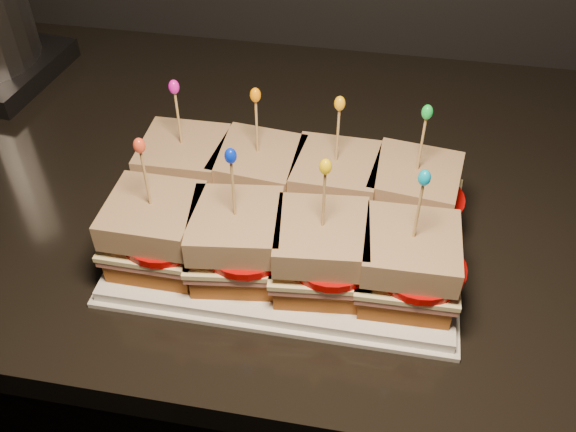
# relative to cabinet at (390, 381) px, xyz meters

# --- Properties ---
(cabinet) EXTENTS (2.60, 0.68, 0.83)m
(cabinet) POSITION_rel_cabinet_xyz_m (0.00, 0.00, 0.00)
(cabinet) COLOR black
(cabinet) RESTS_ON ground
(granite_slab) EXTENTS (2.64, 0.72, 0.04)m
(granite_slab) POSITION_rel_cabinet_xyz_m (0.00, 0.00, 0.43)
(granite_slab) COLOR black
(granite_slab) RESTS_ON cabinet
(platter) EXTENTS (0.38, 0.24, 0.02)m
(platter) POSITION_rel_cabinet_xyz_m (-0.16, -0.14, 0.46)
(platter) COLOR white
(platter) RESTS_ON granite_slab
(platter_rim) EXTENTS (0.39, 0.25, 0.01)m
(platter_rim) POSITION_rel_cabinet_xyz_m (-0.16, -0.14, 0.45)
(platter_rim) COLOR white
(platter_rim) RESTS_ON granite_slab
(sandwich_0_bread_bot) EXTENTS (0.09, 0.09, 0.03)m
(sandwich_0_bread_bot) POSITION_rel_cabinet_xyz_m (-0.30, -0.09, 0.48)
(sandwich_0_bread_bot) COLOR brown
(sandwich_0_bread_bot) RESTS_ON platter
(sandwich_0_ham) EXTENTS (0.10, 0.10, 0.01)m
(sandwich_0_ham) POSITION_rel_cabinet_xyz_m (-0.30, -0.09, 0.50)
(sandwich_0_ham) COLOR #C77369
(sandwich_0_ham) RESTS_ON sandwich_0_bread_bot
(sandwich_0_cheese) EXTENTS (0.11, 0.10, 0.01)m
(sandwich_0_cheese) POSITION_rel_cabinet_xyz_m (-0.30, -0.09, 0.51)
(sandwich_0_cheese) COLOR beige
(sandwich_0_cheese) RESTS_ON sandwich_0_ham
(sandwich_0_tomato) EXTENTS (0.09, 0.09, 0.01)m
(sandwich_0_tomato) POSITION_rel_cabinet_xyz_m (-0.28, -0.09, 0.51)
(sandwich_0_tomato) COLOR #AB0605
(sandwich_0_tomato) RESTS_ON sandwich_0_cheese
(sandwich_0_bread_top) EXTENTS (0.10, 0.10, 0.03)m
(sandwich_0_bread_top) POSITION_rel_cabinet_xyz_m (-0.30, -0.09, 0.53)
(sandwich_0_bread_top) COLOR #613113
(sandwich_0_bread_top) RESTS_ON sandwich_0_tomato
(sandwich_0_pick) EXTENTS (0.00, 0.00, 0.09)m
(sandwich_0_pick) POSITION_rel_cabinet_xyz_m (-0.30, -0.09, 0.58)
(sandwich_0_pick) COLOR tan
(sandwich_0_pick) RESTS_ON sandwich_0_bread_top
(sandwich_0_frill) EXTENTS (0.01, 0.01, 0.02)m
(sandwich_0_frill) POSITION_rel_cabinet_xyz_m (-0.30, -0.09, 0.63)
(sandwich_0_frill) COLOR #D812A7
(sandwich_0_frill) RESTS_ON sandwich_0_pick
(sandwich_1_bread_bot) EXTENTS (0.10, 0.10, 0.03)m
(sandwich_1_bread_bot) POSITION_rel_cabinet_xyz_m (-0.20, -0.09, 0.48)
(sandwich_1_bread_bot) COLOR brown
(sandwich_1_bread_bot) RESTS_ON platter
(sandwich_1_ham) EXTENTS (0.11, 0.11, 0.01)m
(sandwich_1_ham) POSITION_rel_cabinet_xyz_m (-0.20, -0.09, 0.50)
(sandwich_1_ham) COLOR #C77369
(sandwich_1_ham) RESTS_ON sandwich_1_bread_bot
(sandwich_1_cheese) EXTENTS (0.11, 0.11, 0.01)m
(sandwich_1_cheese) POSITION_rel_cabinet_xyz_m (-0.20, -0.09, 0.51)
(sandwich_1_cheese) COLOR beige
(sandwich_1_cheese) RESTS_ON sandwich_1_ham
(sandwich_1_tomato) EXTENTS (0.09, 0.09, 0.01)m
(sandwich_1_tomato) POSITION_rel_cabinet_xyz_m (-0.19, -0.09, 0.51)
(sandwich_1_tomato) COLOR #AB0605
(sandwich_1_tomato) RESTS_ON sandwich_1_cheese
(sandwich_1_bread_top) EXTENTS (0.10, 0.10, 0.03)m
(sandwich_1_bread_top) POSITION_rel_cabinet_xyz_m (-0.20, -0.09, 0.53)
(sandwich_1_bread_top) COLOR #613113
(sandwich_1_bread_top) RESTS_ON sandwich_1_tomato
(sandwich_1_pick) EXTENTS (0.00, 0.00, 0.09)m
(sandwich_1_pick) POSITION_rel_cabinet_xyz_m (-0.20, -0.09, 0.58)
(sandwich_1_pick) COLOR tan
(sandwich_1_pick) RESTS_ON sandwich_1_bread_top
(sandwich_1_frill) EXTENTS (0.01, 0.01, 0.02)m
(sandwich_1_frill) POSITION_rel_cabinet_xyz_m (-0.20, -0.09, 0.63)
(sandwich_1_frill) COLOR orange
(sandwich_1_frill) RESTS_ON sandwich_1_pick
(sandwich_2_bread_bot) EXTENTS (0.10, 0.10, 0.03)m
(sandwich_2_bread_bot) POSITION_rel_cabinet_xyz_m (-0.11, -0.09, 0.48)
(sandwich_2_bread_bot) COLOR brown
(sandwich_2_bread_bot) RESTS_ON platter
(sandwich_2_ham) EXTENTS (0.10, 0.10, 0.01)m
(sandwich_2_ham) POSITION_rel_cabinet_xyz_m (-0.11, -0.09, 0.50)
(sandwich_2_ham) COLOR #C77369
(sandwich_2_ham) RESTS_ON sandwich_2_bread_bot
(sandwich_2_cheese) EXTENTS (0.11, 0.10, 0.01)m
(sandwich_2_cheese) POSITION_rel_cabinet_xyz_m (-0.11, -0.09, 0.51)
(sandwich_2_cheese) COLOR beige
(sandwich_2_cheese) RESTS_ON sandwich_2_ham
(sandwich_2_tomato) EXTENTS (0.09, 0.09, 0.01)m
(sandwich_2_tomato) POSITION_rel_cabinet_xyz_m (-0.10, -0.09, 0.51)
(sandwich_2_tomato) COLOR #AB0605
(sandwich_2_tomato) RESTS_ON sandwich_2_cheese
(sandwich_2_bread_top) EXTENTS (0.10, 0.10, 0.03)m
(sandwich_2_bread_top) POSITION_rel_cabinet_xyz_m (-0.11, -0.09, 0.53)
(sandwich_2_bread_top) COLOR #613113
(sandwich_2_bread_top) RESTS_ON sandwich_2_tomato
(sandwich_2_pick) EXTENTS (0.00, 0.00, 0.09)m
(sandwich_2_pick) POSITION_rel_cabinet_xyz_m (-0.11, -0.09, 0.58)
(sandwich_2_pick) COLOR tan
(sandwich_2_pick) RESTS_ON sandwich_2_bread_top
(sandwich_2_frill) EXTENTS (0.01, 0.01, 0.02)m
(sandwich_2_frill) POSITION_rel_cabinet_xyz_m (-0.11, -0.09, 0.63)
(sandwich_2_frill) COLOR #F1A410
(sandwich_2_frill) RESTS_ON sandwich_2_pick
(sandwich_3_bread_bot) EXTENTS (0.10, 0.10, 0.03)m
(sandwich_3_bread_bot) POSITION_rel_cabinet_xyz_m (-0.02, -0.09, 0.48)
(sandwich_3_bread_bot) COLOR brown
(sandwich_3_bread_bot) RESTS_ON platter
(sandwich_3_ham) EXTENTS (0.11, 0.11, 0.01)m
(sandwich_3_ham) POSITION_rel_cabinet_xyz_m (-0.02, -0.09, 0.50)
(sandwich_3_ham) COLOR #C77369
(sandwich_3_ham) RESTS_ON sandwich_3_bread_bot
(sandwich_3_cheese) EXTENTS (0.12, 0.11, 0.01)m
(sandwich_3_cheese) POSITION_rel_cabinet_xyz_m (-0.02, -0.09, 0.51)
(sandwich_3_cheese) COLOR beige
(sandwich_3_cheese) RESTS_ON sandwich_3_ham
(sandwich_3_tomato) EXTENTS (0.09, 0.09, 0.01)m
(sandwich_3_tomato) POSITION_rel_cabinet_xyz_m (-0.01, -0.09, 0.51)
(sandwich_3_tomato) COLOR #AB0605
(sandwich_3_tomato) RESTS_ON sandwich_3_cheese
(sandwich_3_bread_top) EXTENTS (0.11, 0.11, 0.03)m
(sandwich_3_bread_top) POSITION_rel_cabinet_xyz_m (-0.02, -0.09, 0.53)
(sandwich_3_bread_top) COLOR #613113
(sandwich_3_bread_top) RESTS_ON sandwich_3_tomato
(sandwich_3_pick) EXTENTS (0.00, 0.00, 0.09)m
(sandwich_3_pick) POSITION_rel_cabinet_xyz_m (-0.02, -0.09, 0.58)
(sandwich_3_pick) COLOR tan
(sandwich_3_pick) RESTS_ON sandwich_3_bread_top
(sandwich_3_frill) EXTENTS (0.01, 0.01, 0.02)m
(sandwich_3_frill) POSITION_rel_cabinet_xyz_m (-0.02, -0.09, 0.63)
(sandwich_3_frill) COLOR green
(sandwich_3_frill) RESTS_ON sandwich_3_pick
(sandwich_4_bread_bot) EXTENTS (0.09, 0.09, 0.03)m
(sandwich_4_bread_bot) POSITION_rel_cabinet_xyz_m (-0.30, -0.20, 0.48)
(sandwich_4_bread_bot) COLOR brown
(sandwich_4_bread_bot) RESTS_ON platter
(sandwich_4_ham) EXTENTS (0.10, 0.10, 0.01)m
(sandwich_4_ham) POSITION_rel_cabinet_xyz_m (-0.30, -0.20, 0.50)
(sandwich_4_ham) COLOR #C77369
(sandwich_4_ham) RESTS_ON sandwich_4_bread_bot
(sandwich_4_cheese) EXTENTS (0.11, 0.10, 0.01)m
(sandwich_4_cheese) POSITION_rel_cabinet_xyz_m (-0.30, -0.20, 0.51)
(sandwich_4_cheese) COLOR beige
(sandwich_4_cheese) RESTS_ON sandwich_4_ham
(sandwich_4_tomato) EXTENTS (0.09, 0.09, 0.01)m
(sandwich_4_tomato) POSITION_rel_cabinet_xyz_m (-0.28, -0.20, 0.51)
(sandwich_4_tomato) COLOR #AB0605
(sandwich_4_tomato) RESTS_ON sandwich_4_cheese
(sandwich_4_bread_top) EXTENTS (0.10, 0.10, 0.03)m
(sandwich_4_bread_top) POSITION_rel_cabinet_xyz_m (-0.30, -0.20, 0.53)
(sandwich_4_bread_top) COLOR #613113
(sandwich_4_bread_top) RESTS_ON sandwich_4_tomato
(sandwich_4_pick) EXTENTS (0.00, 0.00, 0.09)m
(sandwich_4_pick) POSITION_rel_cabinet_xyz_m (-0.30, -0.20, 0.58)
(sandwich_4_pick) COLOR tan
(sandwich_4_pick) RESTS_ON sandwich_4_bread_top
(sandwich_4_frill) EXTENTS (0.01, 0.01, 0.02)m
(sandwich_4_frill) POSITION_rel_cabinet_xyz_m (-0.30, -0.20, 0.63)
(sandwich_4_frill) COLOR red
(sandwich_4_frill) RESTS_ON sandwich_4_pick
(sandwich_5_bread_bot) EXTENTS (0.10, 0.10, 0.03)m
(sandwich_5_bread_bot) POSITION_rel_cabinet_xyz_m (-0.20, -0.20, 0.48)
(sandwich_5_bread_bot) COLOR brown
(sandwich_5_bread_bot) RESTS_ON platter
(sandwich_5_ham) EXTENTS (0.11, 0.11, 0.01)m
(sandwich_5_ham) POSITION_rel_cabinet_xyz_m (-0.20, -0.20, 0.50)
(sandwich_5_ham) COLOR #C77369
(sandwich_5_ham) RESTS_ON sandwich_5_bread_bot
(sandwich_5_cheese) EXTENTS (0.12, 0.11, 0.01)m
(sandwich_5_cheese) POSITION_rel_cabinet_xyz_m (-0.20, -0.20, 0.51)
(sandwich_5_cheese) COLOR beige
(sandwich_5_cheese) RESTS_ON sandwich_5_ham
(sandwich_5_tomato) EXTENTS (0.09, 0.09, 0.01)m
(sandwich_5_tomato) POSITION_rel_cabinet_xyz_m (-0.19, -0.20, 0.51)
(sandwich_5_tomato) COLOR #AB0605
(sandwich_5_tomato) RESTS_ON sandwich_5_cheese
(sandwich_5_bread_top) EXTENTS (0.11, 0.11, 0.03)m
(sandwich_5_bread_top) POSITION_rel_cabinet_xyz_m (-0.20, -0.20, 0.53)
(sandwich_5_bread_top) COLOR #613113
(sandwich_5_bread_top) RESTS_ON sandwich_5_tomato
(sandwich_5_pick) EXTENTS (0.00, 0.00, 0.09)m
(sandwich_5_pick) POSITION_rel_cabinet_xyz_m (-0.20, -0.20, 0.58)
(sandwich_5_pick) COLOR tan
(sandwich_5_pick) RESTS_ON sandwich_5_bread_top
(sandwich_5_frill) EXTENTS (0.01, 0.01, 0.02)m
(sandwich_5_frill) POSITION_rel_cabinet_xyz_m (-0.20, -0.20, 0.63)
(sandwich_5_frill) COLOR #0523CE
(sandwich_5_frill) RESTS_ON sandwich_5_pick
(sandwich_6_bread_bot) EXTENTS (0.10, 0.10, 0.03)m
(sandwich_6_bread_bot) POSITION_rel_cabinet_xyz_m (-0.11, -0.20, 0.48)
(sandwich_6_bread_bot) COLOR brown
(sandwich_6_bread_bot) RESTS_ON platter
(sandwich_6_ham) EXTENTS (0.11, 0.11, 0.01)m
(sandwich_6_ham) POSITION_rel_cabinet_xyz_m (-0.11, -0.20, 0.50)
(sandwich_6_ham) COLOR #C77369
(sandwich_6_ham) RESTS_ON sandwich_6_bread_bot
(sandwich_6_cheese) EXTENTS (0.11, 0.11, 0.01)m
(sandwich_6_cheese) POSITION_rel_cabinet_xyz_m (-0.11, -0.20, 0.51)
(sandwich_6_cheese) COLOR beige
(sandwich_6_cheese) RESTS_ON sandwich_6_ham
(sandwich_6_tomato) EXTENTS (0.09, 0.09, 0.01)m
(sandwich_6_tomato) POSITION_rel_cabinet_xyz_m (-0.10, -0.20, 0.51)
(sandwich_6_tomato) COLOR #AB0605
(sandwich_6_tomato) RESTS_ON sandwich_6_cheese
(sandwich_6_bread_top) EXTENTS (0.10, 0.10, 0.03)m
(sandwich_6_bread_top) POSITION_rel_cabinet_xyz_m (-0.11, -0.20, 0.53)
(sandwich_6_bread_top) COLOR #613113
(sandwich_6_bread_top) RESTS_ON sandwich_6_tomato
(sandwich_6_pick) EXTENTS (0.00, 0.00, 0.09)m
(sandwich_6_pick) POSITION_rel_cabinet_xyz_m (-0.11, -0.20, 0.58)
(sandwich_6_pick) COLOR tan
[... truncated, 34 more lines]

